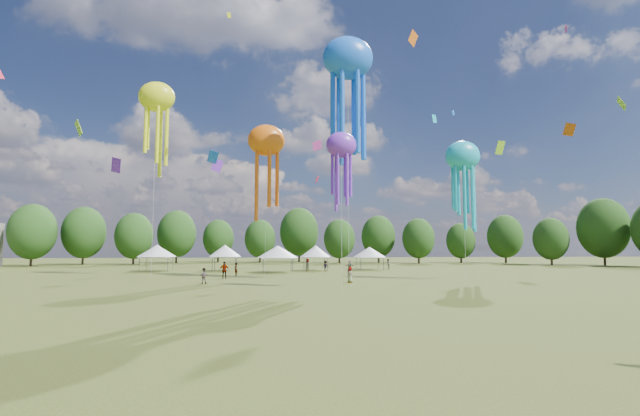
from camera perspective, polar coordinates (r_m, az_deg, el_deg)
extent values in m
plane|color=#384416|center=(14.80, 9.02, -18.46)|extent=(300.00, 300.00, 0.00)
imported|color=gray|center=(45.61, -14.35, -8.23)|extent=(0.80, 0.65, 1.52)
imported|color=gray|center=(68.12, -1.57, -7.13)|extent=(0.84, 1.04, 1.85)
imported|color=gray|center=(75.08, 8.49, -6.95)|extent=(0.81, 0.93, 1.64)
imported|color=gray|center=(67.56, 0.68, -7.27)|extent=(1.10, 0.77, 1.54)
imported|color=gray|center=(52.83, -11.88, -7.60)|extent=(1.18, 0.60, 1.92)
imported|color=gray|center=(66.81, 3.71, -7.26)|extent=(1.57, 1.00, 1.62)
imported|color=gray|center=(57.86, -10.47, -7.55)|extent=(0.49, 0.65, 1.60)
imported|color=gray|center=(46.00, 3.77, -8.31)|extent=(0.71, 0.89, 1.59)
cylinder|color=#47474C|center=(70.33, -21.66, -6.63)|extent=(0.08, 0.08, 2.04)
cylinder|color=#47474C|center=(74.13, -20.90, -6.55)|extent=(0.08, 0.08, 2.04)
cylinder|color=#47474C|center=(69.46, -18.51, -6.75)|extent=(0.08, 0.08, 2.04)
cylinder|color=#47474C|center=(73.30, -17.90, -6.66)|extent=(0.08, 0.08, 2.04)
cube|color=silver|center=(71.75, -19.72, -5.80)|extent=(4.32, 4.32, 0.10)
cone|color=silver|center=(71.73, -19.69, -5.06)|extent=(5.61, 5.61, 1.75)
cylinder|color=#47474C|center=(68.68, -13.31, -6.89)|extent=(0.08, 0.08, 2.05)
cylinder|color=#47474C|center=(71.96, -13.03, -6.81)|extent=(0.08, 0.08, 2.05)
cylinder|color=#47474C|center=(68.40, -10.54, -6.95)|extent=(0.08, 0.08, 2.05)
cylinder|color=#47474C|center=(71.70, -10.38, -6.86)|extent=(0.08, 0.08, 2.05)
cube|color=silver|center=(70.13, -11.80, -6.00)|extent=(3.70, 3.70, 0.10)
cone|color=silver|center=(70.12, -11.79, -5.24)|extent=(4.81, 4.81, 1.75)
cylinder|color=#47474C|center=(62.88, -7.12, -7.21)|extent=(0.08, 0.08, 1.98)
cylinder|color=#47474C|center=(66.92, -7.12, -7.07)|extent=(0.08, 0.08, 1.98)
cylinder|color=#47474C|center=(63.01, -3.42, -7.23)|extent=(0.08, 0.08, 1.98)
cylinder|color=#47474C|center=(67.04, -3.64, -7.10)|extent=(0.08, 0.08, 1.98)
cube|color=silver|center=(64.90, -5.32, -6.24)|extent=(4.44, 4.44, 0.10)
cone|color=silver|center=(64.89, -5.31, -5.44)|extent=(5.77, 5.77, 1.70)
cylinder|color=#47474C|center=(67.59, -1.77, -7.08)|extent=(0.08, 0.08, 1.99)
cylinder|color=#47474C|center=(70.76, -2.01, -6.99)|extent=(0.08, 0.08, 1.99)
cylinder|color=#47474C|center=(67.96, 0.92, -7.07)|extent=(0.08, 0.08, 1.99)
cylinder|color=#47474C|center=(71.12, 0.56, -6.98)|extent=(0.08, 0.08, 1.99)
cube|color=silver|center=(69.31, -0.57, -6.17)|extent=(3.59, 3.59, 0.10)
cone|color=silver|center=(69.30, -0.57, -5.42)|extent=(4.66, 4.66, 1.70)
cylinder|color=#47474C|center=(70.90, 5.13, -7.01)|extent=(0.08, 0.08, 1.88)
cylinder|color=#47474C|center=(74.42, 4.54, -6.92)|extent=(0.08, 0.08, 1.88)
cylinder|color=#47474C|center=(71.75, 7.96, -6.96)|extent=(0.08, 0.08, 1.88)
cylinder|color=#47474C|center=(75.22, 7.24, -6.87)|extent=(0.08, 0.08, 1.88)
cube|color=silver|center=(73.02, 6.21, -6.16)|extent=(3.99, 3.99, 0.10)
cone|color=silver|center=(73.01, 6.20, -5.49)|extent=(5.19, 5.19, 1.61)
ellipsoid|color=#E35E0E|center=(56.38, -6.73, 8.39)|extent=(4.51, 3.16, 3.83)
cylinder|color=beige|center=(55.06, -6.82, 0.02)|extent=(0.03, 0.03, 16.48)
ellipsoid|color=blue|center=(52.93, 3.50, 18.18)|extent=(5.60, 3.92, 4.76)
cylinder|color=beige|center=(49.43, 3.57, 5.13)|extent=(0.03, 0.03, 24.28)
ellipsoid|color=#17ABC9|center=(52.81, 17.39, 6.24)|extent=(3.88, 2.72, 3.30)
cylinder|color=beige|center=(51.94, 17.59, -1.11)|extent=(0.03, 0.03, 13.54)
ellipsoid|color=#F2F919|center=(63.03, -19.72, 12.94)|extent=(4.52, 3.16, 3.84)
cylinder|color=beige|center=(60.58, -20.04, 2.73)|extent=(0.03, 0.03, 22.56)
ellipsoid|color=purple|center=(40.03, 2.68, 7.88)|extent=(2.67, 1.87, 2.27)
cylinder|color=beige|center=(39.12, 2.72, -0.99)|extent=(0.03, 0.03, 12.38)
cube|color=#94DA24|center=(78.91, -6.30, 7.54)|extent=(1.59, 1.06, 2.18)
cube|color=blue|center=(80.48, 16.30, 11.34)|extent=(0.72, 0.52, 0.96)
cube|color=#DF41A6|center=(59.32, -0.37, 7.83)|extent=(1.04, 1.23, 1.62)
cube|color=#F2F919|center=(83.01, -11.30, 22.56)|extent=(0.75, 0.50, 0.98)
cube|color=#94DA24|center=(64.39, 33.50, 10.84)|extent=(0.95, 1.72, 1.76)
cube|color=purple|center=(79.64, -12.72, 5.19)|extent=(2.14, 0.34, 2.46)
cube|color=#E35E0E|center=(72.82, 11.56, 20.07)|extent=(1.94, 1.12, 2.45)
cube|color=#94DA24|center=(81.57, 21.59, 7.02)|extent=(1.85, 1.52, 2.22)
cube|color=#17ABC9|center=(91.03, 14.10, 10.77)|extent=(1.27, 0.75, 1.75)
cube|color=#DF41A6|center=(56.63, 28.38, 19.09)|extent=(0.25, 0.74, 0.87)
cube|color=purple|center=(72.36, -24.13, 4.90)|extent=(1.72, 1.34, 2.41)
cube|color=red|center=(70.98, -0.37, 3.60)|extent=(0.65, 1.19, 1.23)
cube|color=#E35E0E|center=(54.95, 28.71, 8.60)|extent=(0.91, 1.09, 1.56)
cube|color=#94DA24|center=(47.00, -27.94, 8.81)|extent=(1.06, 0.92, 1.45)
cube|color=blue|center=(69.01, -13.23, 6.24)|extent=(1.82, 0.84, 1.97)
cylinder|color=#38281C|center=(101.69, -32.39, -5.22)|extent=(0.44, 0.44, 3.36)
ellipsoid|color=#214316|center=(101.72, -32.27, -2.50)|extent=(8.40, 8.40, 10.51)
cylinder|color=#38281C|center=(105.93, -27.51, -5.38)|extent=(0.44, 0.44, 3.41)
ellipsoid|color=#214316|center=(105.96, -27.40, -2.73)|extent=(8.53, 8.53, 10.66)
cylinder|color=#38281C|center=(102.41, -22.29, -5.70)|extent=(0.44, 0.44, 3.07)
ellipsoid|color=#214316|center=(102.42, -22.21, -3.24)|extent=(7.66, 7.66, 9.58)
cylinder|color=#38281C|center=(108.96, -17.52, -5.68)|extent=(0.44, 0.44, 3.43)
ellipsoid|color=#214316|center=(108.99, -17.45, -3.09)|extent=(8.58, 8.58, 10.73)
cylinder|color=#38281C|center=(113.33, -12.63, -5.88)|extent=(0.44, 0.44, 2.95)
ellipsoid|color=#214316|center=(113.34, -12.59, -3.74)|extent=(7.37, 7.37, 9.21)
cylinder|color=#38281C|center=(108.92, -7.52, -6.01)|extent=(0.44, 0.44, 2.89)
ellipsoid|color=#214316|center=(108.92, -7.50, -3.82)|extent=(7.23, 7.23, 9.04)
cylinder|color=#38281C|center=(113.68, -2.63, -5.76)|extent=(0.44, 0.44, 3.84)
ellipsoid|color=#214316|center=(113.74, -2.62, -2.98)|extent=(9.60, 9.60, 11.99)
cylinder|color=#38281C|center=(103.72, 2.44, -6.11)|extent=(0.44, 0.44, 2.84)
ellipsoid|color=#214316|center=(103.72, 2.43, -3.86)|extent=(7.11, 7.11, 8.89)
cylinder|color=#38281C|center=(108.28, 7.33, -5.95)|extent=(0.44, 0.44, 3.16)
ellipsoid|color=#214316|center=(108.29, 7.30, -3.54)|extent=(7.91, 7.91, 9.88)
cylinder|color=#38281C|center=(105.02, 12.24, -5.98)|extent=(0.44, 0.44, 2.88)
ellipsoid|color=#214316|center=(105.02, 12.20, -3.72)|extent=(7.21, 7.21, 9.01)
cylinder|color=#38281C|center=(110.85, 17.22, -5.88)|extent=(0.44, 0.44, 2.63)
ellipsoid|color=#214316|center=(110.84, 17.17, -3.93)|extent=(6.57, 6.57, 8.22)
cylinder|color=#38281C|center=(111.75, 22.19, -5.60)|extent=(0.44, 0.44, 3.13)
ellipsoid|color=#214316|center=(111.77, 22.12, -3.30)|extent=(7.81, 7.81, 9.77)
cylinder|color=#38281C|center=(103.23, 26.96, -5.62)|extent=(0.44, 0.44, 2.72)
ellipsoid|color=#214316|center=(103.22, 26.88, -3.45)|extent=(6.80, 6.80, 8.50)
cylinder|color=#38281C|center=(106.43, 32.00, -5.08)|extent=(0.44, 0.44, 3.81)
ellipsoid|color=#214316|center=(106.49, 31.87, -2.13)|extent=(9.52, 9.52, 11.90)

